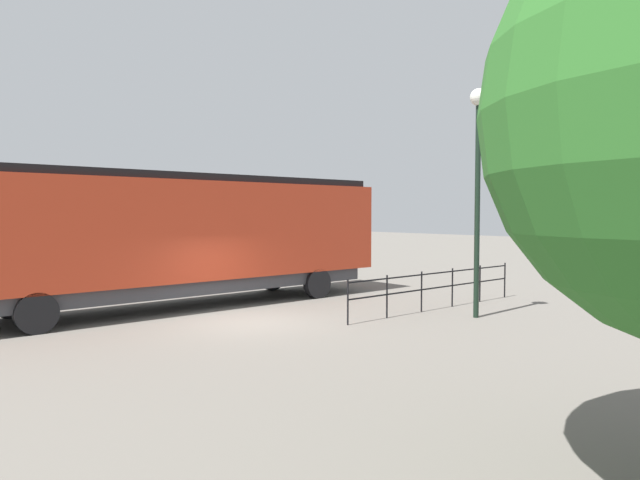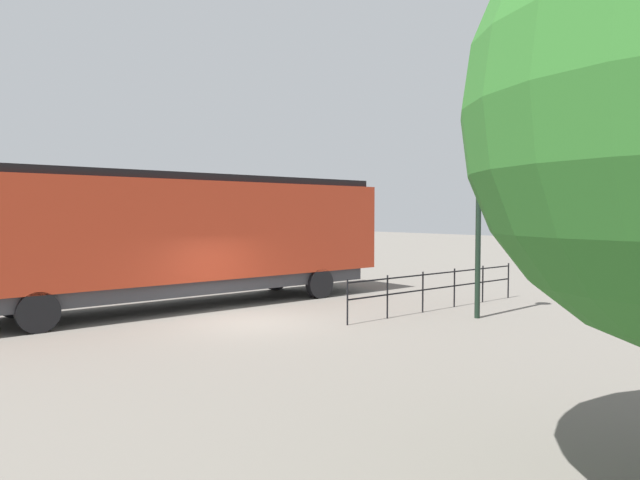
# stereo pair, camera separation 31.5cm
# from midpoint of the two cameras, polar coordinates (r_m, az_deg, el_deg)

# --- Properties ---
(ground_plane) EXTENTS (120.00, 120.00, 0.00)m
(ground_plane) POSITION_cam_midpoint_polar(r_m,az_deg,el_deg) (16.72, -7.74, -8.18)
(ground_plane) COLOR #666059
(locomotive) EXTENTS (3.17, 15.02, 4.42)m
(locomotive) POSITION_cam_midpoint_polar(r_m,az_deg,el_deg) (19.79, -12.83, 0.62)
(locomotive) COLOR red
(locomotive) RESTS_ON ground_plane
(lamp_post) EXTENTS (0.52, 0.52, 6.85)m
(lamp_post) POSITION_cam_midpoint_polar(r_m,az_deg,el_deg) (17.70, 15.07, 7.85)
(lamp_post) COLOR black
(lamp_post) RESTS_ON ground_plane
(platform_fence) EXTENTS (0.05, 8.12, 1.30)m
(platform_fence) POSITION_cam_midpoint_polar(r_m,az_deg,el_deg) (18.99, 11.23, -4.38)
(platform_fence) COLOR black
(platform_fence) RESTS_ON ground_plane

